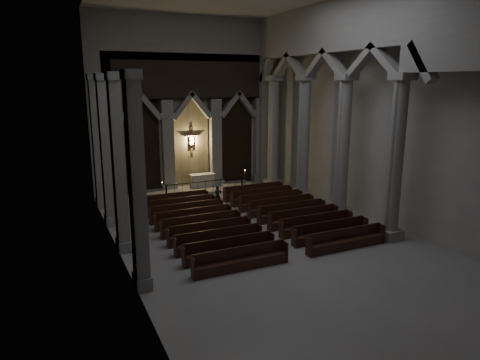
{
  "coord_description": "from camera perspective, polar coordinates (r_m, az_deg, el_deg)",
  "views": [
    {
      "loc": [
        -9.61,
        -17.6,
        7.62
      ],
      "look_at": [
        -0.14,
        3.0,
        2.38
      ],
      "focal_mm": 32.0,
      "sensor_mm": 36.0,
      "label": 1
    }
  ],
  "objects": [
    {
      "name": "room",
      "position": [
        20.05,
        4.06,
        12.93
      ],
      "size": [
        24.0,
        24.1,
        12.0
      ],
      "color": "gray",
      "rests_on": "ground"
    },
    {
      "name": "sanctuary_wall",
      "position": [
        30.7,
        -6.54,
        11.05
      ],
      "size": [
        14.0,
        0.77,
        12.0
      ],
      "color": "gray",
      "rests_on": "ground"
    },
    {
      "name": "right_arcade",
      "position": [
        24.22,
        14.3,
        13.11
      ],
      "size": [
        1.0,
        24.0,
        12.0
      ],
      "color": "gray",
      "rests_on": "ground"
    },
    {
      "name": "left_pilasters",
      "position": [
        21.61,
        -16.72,
        2.57
      ],
      "size": [
        0.6,
        13.0,
        8.03
      ],
      "color": "gray",
      "rests_on": "ground"
    },
    {
      "name": "sanctuary_step",
      "position": [
        30.73,
        -5.68,
        -1.27
      ],
      "size": [
        8.5,
        2.6,
        0.15
      ],
      "primitive_type": "cube",
      "color": "gray",
      "rests_on": "ground"
    },
    {
      "name": "altar",
      "position": [
        31.25,
        -5.04,
        0.0
      ],
      "size": [
        1.8,
        0.72,
        0.92
      ],
      "color": "#B9B2A3",
      "rests_on": "sanctuary_step"
    },
    {
      "name": "altar_rail",
      "position": [
        29.02,
        -4.61,
        -0.78
      ],
      "size": [
        5.54,
        0.09,
        1.09
      ],
      "color": "black",
      "rests_on": "ground"
    },
    {
      "name": "candle_stand_left",
      "position": [
        28.4,
        -10.29,
        -2.06
      ],
      "size": [
        0.21,
        0.21,
        1.25
      ],
      "color": "olive",
      "rests_on": "ground"
    },
    {
      "name": "candle_stand_right",
      "position": [
        30.64,
        0.65,
        -0.62
      ],
      "size": [
        0.25,
        0.25,
        1.47
      ],
      "color": "olive",
      "rests_on": "ground"
    },
    {
      "name": "pews",
      "position": [
        23.19,
        1.16,
        -5.37
      ],
      "size": [
        9.65,
        10.15,
        0.95
      ],
      "color": "black",
      "rests_on": "ground"
    },
    {
      "name": "worshipper",
      "position": [
        26.82,
        -2.99,
        -2.13
      ],
      "size": [
        0.53,
        0.44,
        1.25
      ],
      "primitive_type": "imported",
      "rotation": [
        0.0,
        0.0,
        -0.37
      ],
      "color": "black",
      "rests_on": "ground"
    }
  ]
}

